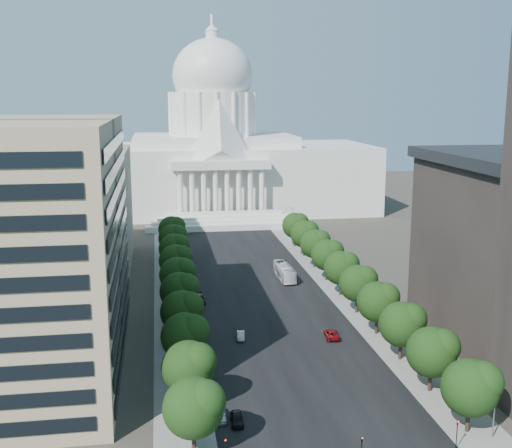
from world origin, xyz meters
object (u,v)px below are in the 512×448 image
car_dark_a (237,419)px  car_parked (220,415)px  car_dark_b (199,299)px  city_bus (284,272)px  car_red (332,334)px  car_silver (241,336)px

car_dark_a → car_parked: 2.60m
car_dark_b → city_bus: size_ratio=0.43×
car_red → car_dark_b: bearing=-40.5°
car_dark_b → car_red: bearing=-50.6°
car_dark_a → city_bus: bearing=76.2°
car_red → city_bus: bearing=-82.3°
car_dark_b → car_parked: car_dark_b is taller
car_dark_a → car_dark_b: car_dark_b is taller
car_red → car_dark_b: (-22.59, 24.06, 0.09)m
car_dark_a → city_bus: size_ratio=0.32×
car_dark_a → car_red: car_red is taller
car_red → car_parked: (-23.15, -26.98, 0.01)m
car_parked → city_bus: (22.20, 66.27, 1.07)m
car_silver → car_red: car_red is taller
car_red → car_parked: size_ratio=1.21×
car_dark_b → city_bus: 26.48m
city_bus → car_parked: bearing=-109.7°
car_parked → car_red: bearing=51.1°
car_silver → car_red: (16.49, -1.96, 0.08)m
car_red → city_bus: city_bus is taller
car_dark_a → car_silver: 30.72m
car_silver → car_red: bearing=-0.3°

